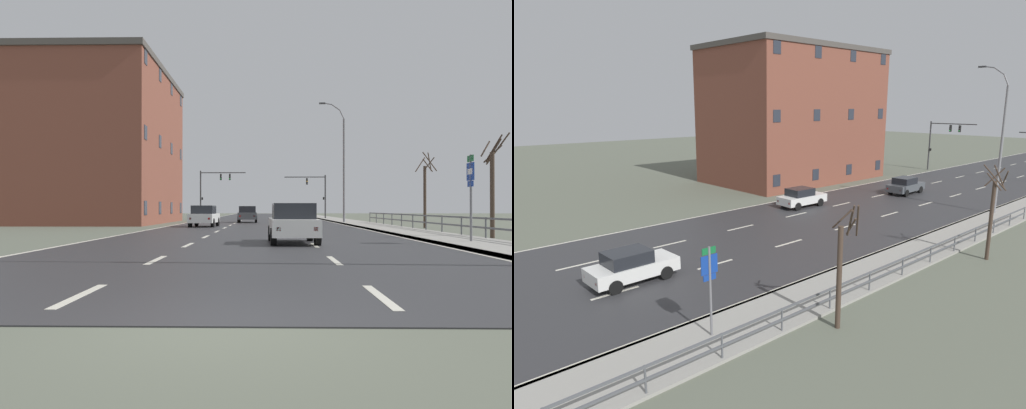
{
  "view_description": "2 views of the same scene",
  "coord_description": "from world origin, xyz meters",
  "views": [
    {
      "loc": [
        0.58,
        -5.86,
        1.39
      ],
      "look_at": [
        -0.66,
        51.7,
        1.79
      ],
      "focal_mm": 35.66,
      "sensor_mm": 36.0,
      "label": 1
    },
    {
      "loc": [
        20.54,
        5.55,
        8.19
      ],
      "look_at": [
        0.0,
        24.18,
        1.94
      ],
      "focal_mm": 31.18,
      "sensor_mm": 36.0,
      "label": 2
    }
  ],
  "objects": [
    {
      "name": "car_mid_centre",
      "position": [
        -4.03,
        31.33,
        0.8
      ],
      "size": [
        1.96,
        4.17,
        1.57
      ],
      "rotation": [
        0.0,
        0.0,
        -0.04
      ],
      "color": "silver",
      "rests_on": "ground"
    },
    {
      "name": "ground_plane",
      "position": [
        0.0,
        48.0,
        -0.06
      ],
      "size": [
        160.0,
        160.0,
        0.12
      ],
      "color": "#5B6051"
    },
    {
      "name": "street_lamp_midground",
      "position": [
        7.46,
        40.49,
        5.42
      ],
      "size": [
        2.36,
        0.24,
        11.05
      ],
      "color": "slate",
      "rests_on": "ground"
    },
    {
      "name": "car_distant",
      "position": [
        1.59,
        13.96,
        0.8
      ],
      "size": [
        1.93,
        4.15,
        1.57
      ],
      "rotation": [
        0.0,
        0.0,
        0.03
      ],
      "color": "silver",
      "rests_on": "ground"
    },
    {
      "name": "brick_building",
      "position": [
        -14.47,
        40.9,
        7.06
      ],
      "size": [
        11.62,
        18.68,
        14.1
      ],
      "color": "brown",
      "rests_on": "ground"
    },
    {
      "name": "bare_tree_near",
      "position": [
        10.97,
        17.74,
        2.34
      ],
      "size": [
        1.31,
        0.95,
        4.88
      ],
      "color": "#423328",
      "rests_on": "ground"
    },
    {
      "name": "bare_tree_mid",
      "position": [
        11.55,
        29.55,
        2.53
      ],
      "size": [
        1.36,
        1.46,
        5.22
      ],
      "color": "#423328",
      "rests_on": "ground"
    },
    {
      "name": "highway_sign",
      "position": [
        8.39,
        13.74,
        2.2
      ],
      "size": [
        0.09,
        0.68,
        3.44
      ],
      "color": "slate",
      "rests_on": "ground"
    },
    {
      "name": "guardrail",
      "position": [
        9.85,
        23.9,
        0.71
      ],
      "size": [
        0.07,
        32.33,
        1.0
      ],
      "color": "#515459",
      "rests_on": "ground"
    },
    {
      "name": "road_asphalt_strip",
      "position": [
        0.0,
        60.0,
        0.01
      ],
      "size": [
        14.0,
        120.0,
        0.03
      ],
      "color": "#303033",
      "rests_on": "ground"
    },
    {
      "name": "car_far_left",
      "position": [
        -1.27,
        42.5,
        0.8
      ],
      "size": [
        1.9,
        4.13,
        1.57
      ],
      "rotation": [
        0.0,
        0.0,
        0.02
      ],
      "color": "#474C51",
      "rests_on": "ground"
    },
    {
      "name": "traffic_signal_left",
      "position": [
        -6.45,
        58.79,
        4.27
      ],
      "size": [
        5.84,
        0.36,
        6.15
      ],
      "color": "#38383A",
      "rests_on": "ground"
    }
  ]
}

